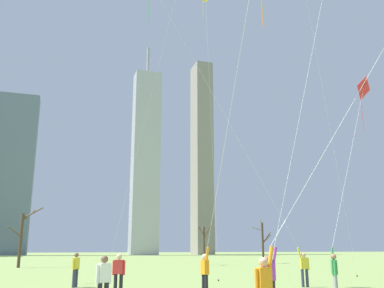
{
  "coord_description": "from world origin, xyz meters",
  "views": [
    {
      "loc": [
        -5.19,
        -10.45,
        1.82
      ],
      "look_at": [
        0.0,
        6.0,
        6.06
      ],
      "focal_mm": 39.85,
      "sensor_mm": 36.0,
      "label": 1
    }
  ],
  "objects_px": {
    "distant_kite_drifting_left_yellow": "(206,20)",
    "kite_flyer_midfield_center_orange": "(212,231)",
    "kite_flyer_midfield_left_green": "(261,187)",
    "kite_flyer_foreground_left_red": "(346,201)",
    "bare_tree_leftmost": "(22,236)",
    "kite_flyer_midfield_right_purple": "(296,140)",
    "bystander_strolling_midfield": "(76,268)",
    "bare_tree_left_of_center": "(204,243)",
    "bare_tree_center": "(263,240)",
    "bystander_watching_nearby": "(119,273)",
    "bystander_far_off_by_trees": "(104,281)",
    "kite_flyer_far_back_blue": "(339,148)"
  },
  "relations": [
    {
      "from": "distant_kite_drifting_left_yellow",
      "to": "kite_flyer_midfield_center_orange",
      "type": "bearing_deg",
      "value": -109.14
    },
    {
      "from": "kite_flyer_midfield_left_green",
      "to": "kite_flyer_foreground_left_red",
      "type": "height_order",
      "value": "kite_flyer_midfield_left_green"
    },
    {
      "from": "distant_kite_drifting_left_yellow",
      "to": "bare_tree_leftmost",
      "type": "height_order",
      "value": "distant_kite_drifting_left_yellow"
    },
    {
      "from": "kite_flyer_midfield_right_purple",
      "to": "bystander_strolling_midfield",
      "type": "distance_m",
      "value": 12.48
    },
    {
      "from": "kite_flyer_midfield_right_purple",
      "to": "kite_flyer_midfield_center_orange",
      "type": "height_order",
      "value": "kite_flyer_midfield_right_purple"
    },
    {
      "from": "kite_flyer_midfield_left_green",
      "to": "bare_tree_left_of_center",
      "type": "distance_m",
      "value": 28.36
    },
    {
      "from": "bystander_strolling_midfield",
      "to": "bare_tree_center",
      "type": "relative_size",
      "value": 0.3
    },
    {
      "from": "distant_kite_drifting_left_yellow",
      "to": "kite_flyer_midfield_right_purple",
      "type": "bearing_deg",
      "value": -97.44
    },
    {
      "from": "distant_kite_drifting_left_yellow",
      "to": "kite_flyer_foreground_left_red",
      "type": "bearing_deg",
      "value": -76.22
    },
    {
      "from": "bare_tree_left_of_center",
      "to": "bystander_strolling_midfield",
      "type": "bearing_deg",
      "value": -121.42
    },
    {
      "from": "bystander_strolling_midfield",
      "to": "bare_tree_center",
      "type": "xyz_separation_m",
      "value": [
        23.97,
        27.52,
        1.92
      ]
    },
    {
      "from": "kite_flyer_midfield_right_purple",
      "to": "bare_tree_left_of_center",
      "type": "xyz_separation_m",
      "value": [
        8.32,
        34.16,
        -3.18
      ]
    },
    {
      "from": "bystander_watching_nearby",
      "to": "bare_tree_leftmost",
      "type": "xyz_separation_m",
      "value": [
        -5.59,
        28.6,
        2.07
      ]
    },
    {
      "from": "bystander_far_off_by_trees",
      "to": "kite_flyer_midfield_center_orange",
      "type": "bearing_deg",
      "value": 24.87
    },
    {
      "from": "kite_flyer_foreground_left_red",
      "to": "bare_tree_center",
      "type": "height_order",
      "value": "kite_flyer_foreground_left_red"
    },
    {
      "from": "bystander_watching_nearby",
      "to": "kite_flyer_midfield_center_orange",
      "type": "bearing_deg",
      "value": -36.32
    },
    {
      "from": "kite_flyer_midfield_left_green",
      "to": "kite_flyer_midfield_center_orange",
      "type": "bearing_deg",
      "value": -134.47
    },
    {
      "from": "kite_flyer_midfield_center_orange",
      "to": "kite_flyer_foreground_left_red",
      "type": "bearing_deg",
      "value": 10.78
    },
    {
      "from": "kite_flyer_midfield_right_purple",
      "to": "kite_flyer_far_back_blue",
      "type": "relative_size",
      "value": 1.03
    },
    {
      "from": "kite_flyer_midfield_center_orange",
      "to": "bare_tree_left_of_center",
      "type": "bearing_deg",
      "value": 71.42
    },
    {
      "from": "kite_flyer_midfield_right_purple",
      "to": "bystander_strolling_midfield",
      "type": "height_order",
      "value": "kite_flyer_midfield_right_purple"
    },
    {
      "from": "kite_flyer_midfield_left_green",
      "to": "kite_flyer_foreground_left_red",
      "type": "bearing_deg",
      "value": -47.64
    },
    {
      "from": "kite_flyer_foreground_left_red",
      "to": "bystander_far_off_by_trees",
      "type": "xyz_separation_m",
      "value": [
        -11.13,
        -3.24,
        -3.04
      ]
    },
    {
      "from": "bystander_far_off_by_trees",
      "to": "bystander_strolling_midfield",
      "type": "height_order",
      "value": "same"
    },
    {
      "from": "kite_flyer_foreground_left_red",
      "to": "kite_flyer_midfield_left_green",
      "type": "bearing_deg",
      "value": 132.36
    },
    {
      "from": "bare_tree_center",
      "to": "kite_flyer_far_back_blue",
      "type": "bearing_deg",
      "value": -114.06
    },
    {
      "from": "kite_flyer_midfield_center_orange",
      "to": "kite_flyer_far_back_blue",
      "type": "height_order",
      "value": "kite_flyer_far_back_blue"
    },
    {
      "from": "bystander_watching_nearby",
      "to": "bare_tree_left_of_center",
      "type": "distance_m",
      "value": 32.7
    },
    {
      "from": "kite_flyer_midfield_left_green",
      "to": "bystander_watching_nearby",
      "type": "xyz_separation_m",
      "value": [
        -7.35,
        -2.11,
        -3.97
      ]
    },
    {
      "from": "bare_tree_left_of_center",
      "to": "kite_flyer_foreground_left_red",
      "type": "bearing_deg",
      "value": -96.86
    },
    {
      "from": "kite_flyer_midfield_right_purple",
      "to": "bare_tree_center",
      "type": "distance_m",
      "value": 40.71
    },
    {
      "from": "kite_flyer_midfield_right_purple",
      "to": "bare_tree_left_of_center",
      "type": "distance_m",
      "value": 35.31
    },
    {
      "from": "distant_kite_drifting_left_yellow",
      "to": "bare_tree_center",
      "type": "height_order",
      "value": "distant_kite_drifting_left_yellow"
    },
    {
      "from": "bystander_strolling_midfield",
      "to": "bare_tree_left_of_center",
      "type": "bearing_deg",
      "value": 58.58
    },
    {
      "from": "kite_flyer_foreground_left_red",
      "to": "bystander_watching_nearby",
      "type": "relative_size",
      "value": 7.83
    },
    {
      "from": "kite_flyer_midfield_center_orange",
      "to": "bare_tree_leftmost",
      "type": "xyz_separation_m",
      "value": [
        -8.66,
        30.85,
        0.52
      ]
    },
    {
      "from": "bystander_watching_nearby",
      "to": "bystander_far_off_by_trees",
      "type": "height_order",
      "value": "same"
    },
    {
      "from": "bare_tree_leftmost",
      "to": "bystander_strolling_midfield",
      "type": "bearing_deg",
      "value": -80.03
    },
    {
      "from": "kite_flyer_midfield_center_orange",
      "to": "kite_flyer_far_back_blue",
      "type": "xyz_separation_m",
      "value": [
        1.43,
        -5.92,
        1.93
      ]
    },
    {
      "from": "kite_flyer_foreground_left_red",
      "to": "bystander_far_off_by_trees",
      "type": "height_order",
      "value": "kite_flyer_foreground_left_red"
    },
    {
      "from": "kite_flyer_midfield_right_purple",
      "to": "bystander_strolling_midfield",
      "type": "xyz_separation_m",
      "value": [
        -6.86,
        9.32,
        -4.68
      ]
    },
    {
      "from": "kite_flyer_far_back_blue",
      "to": "bystander_watching_nearby",
      "type": "bearing_deg",
      "value": 118.82
    },
    {
      "from": "kite_flyer_midfield_center_orange",
      "to": "kite_flyer_foreground_left_red",
      "type": "xyz_separation_m",
      "value": [
        7.04,
        1.34,
        1.48
      ]
    },
    {
      "from": "kite_flyer_midfield_center_orange",
      "to": "bare_tree_left_of_center",
      "type": "relative_size",
      "value": 2.52
    },
    {
      "from": "kite_flyer_midfield_left_green",
      "to": "bystander_far_off_by_trees",
      "type": "height_order",
      "value": "kite_flyer_midfield_left_green"
    },
    {
      "from": "bare_tree_left_of_center",
      "to": "kite_flyer_midfield_right_purple",
      "type": "bearing_deg",
      "value": -103.69
    },
    {
      "from": "kite_flyer_midfield_right_purple",
      "to": "kite_flyer_midfield_center_orange",
      "type": "bearing_deg",
      "value": 136.24
    },
    {
      "from": "bare_tree_center",
      "to": "bare_tree_leftmost",
      "type": "bearing_deg",
      "value": -172.52
    },
    {
      "from": "bare_tree_left_of_center",
      "to": "bare_tree_center",
      "type": "relative_size",
      "value": 0.78
    },
    {
      "from": "bystander_far_off_by_trees",
      "to": "distant_kite_drifting_left_yellow",
      "type": "height_order",
      "value": "distant_kite_drifting_left_yellow"
    }
  ]
}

